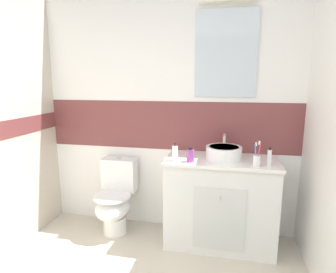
{
  "coord_description": "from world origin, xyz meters",
  "views": [
    {
      "loc": [
        0.59,
        -0.39,
        1.54
      ],
      "look_at": [
        0.12,
        1.81,
        1.1
      ],
      "focal_mm": 29.95,
      "sensor_mm": 36.0,
      "label": 1
    }
  ],
  "objects_px": {
    "toilet": "(115,199)",
    "toothbrush_cup": "(257,160)",
    "sink_basin": "(224,152)",
    "toothpaste_tube_upright": "(269,157)",
    "soap_dispenser": "(175,153)",
    "lotion_bottle_short": "(190,155)"
  },
  "relations": [
    {
      "from": "sink_basin",
      "to": "soap_dispenser",
      "type": "height_order",
      "value": "sink_basin"
    },
    {
      "from": "sink_basin",
      "to": "soap_dispenser",
      "type": "distance_m",
      "value": 0.45
    },
    {
      "from": "lotion_bottle_short",
      "to": "toilet",
      "type": "bearing_deg",
      "value": 167.69
    },
    {
      "from": "soap_dispenser",
      "to": "lotion_bottle_short",
      "type": "relative_size",
      "value": 1.33
    },
    {
      "from": "sink_basin",
      "to": "toothpaste_tube_upright",
      "type": "bearing_deg",
      "value": -20.3
    },
    {
      "from": "toothpaste_tube_upright",
      "to": "toilet",
      "type": "bearing_deg",
      "value": 173.86
    },
    {
      "from": "toothbrush_cup",
      "to": "lotion_bottle_short",
      "type": "xyz_separation_m",
      "value": [
        -0.56,
        0.02,
        0.0
      ]
    },
    {
      "from": "toothbrush_cup",
      "to": "toothpaste_tube_upright",
      "type": "relative_size",
      "value": 1.37
    },
    {
      "from": "sink_basin",
      "to": "lotion_bottle_short",
      "type": "distance_m",
      "value": 0.32
    },
    {
      "from": "toothbrush_cup",
      "to": "lotion_bottle_short",
      "type": "distance_m",
      "value": 0.56
    },
    {
      "from": "toilet",
      "to": "soap_dispenser",
      "type": "bearing_deg",
      "value": -14.61
    },
    {
      "from": "toilet",
      "to": "toothpaste_tube_upright",
      "type": "relative_size",
      "value": 4.83
    },
    {
      "from": "toilet",
      "to": "soap_dispenser",
      "type": "height_order",
      "value": "soap_dispenser"
    },
    {
      "from": "toilet",
      "to": "soap_dispenser",
      "type": "xyz_separation_m",
      "value": [
        0.66,
        -0.17,
        0.56
      ]
    },
    {
      "from": "sink_basin",
      "to": "toilet",
      "type": "bearing_deg",
      "value": 179.08
    },
    {
      "from": "sink_basin",
      "to": "toilet",
      "type": "distance_m",
      "value": 1.22
    },
    {
      "from": "toilet",
      "to": "toothbrush_cup",
      "type": "relative_size",
      "value": 3.54
    },
    {
      "from": "toothbrush_cup",
      "to": "lotion_bottle_short",
      "type": "height_order",
      "value": "toothbrush_cup"
    },
    {
      "from": "soap_dispenser",
      "to": "toothpaste_tube_upright",
      "type": "xyz_separation_m",
      "value": [
        0.8,
        0.01,
        0.01
      ]
    },
    {
      "from": "toilet",
      "to": "toothbrush_cup",
      "type": "bearing_deg",
      "value": -7.95
    },
    {
      "from": "toothpaste_tube_upright",
      "to": "lotion_bottle_short",
      "type": "bearing_deg",
      "value": -178.54
    },
    {
      "from": "soap_dispenser",
      "to": "toothpaste_tube_upright",
      "type": "height_order",
      "value": "soap_dispenser"
    }
  ]
}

